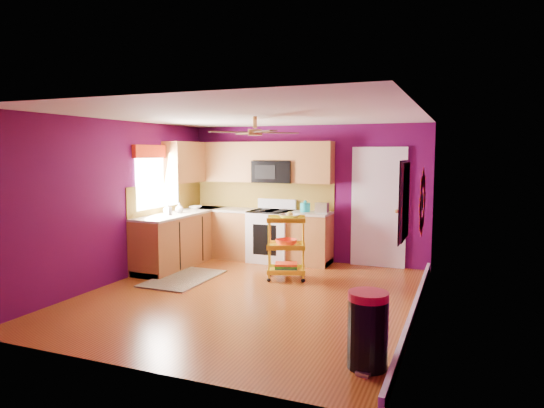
% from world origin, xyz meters
% --- Properties ---
extents(ground, '(5.00, 5.00, 0.00)m').
position_xyz_m(ground, '(0.00, 0.00, 0.00)').
color(ground, brown).
rests_on(ground, ground).
extents(room_envelope, '(4.54, 5.04, 2.52)m').
position_xyz_m(room_envelope, '(0.03, 0.00, 1.63)').
color(room_envelope, '#500942').
rests_on(room_envelope, ground).
extents(lower_cabinets, '(2.81, 2.31, 0.94)m').
position_xyz_m(lower_cabinets, '(-1.35, 1.82, 0.43)').
color(lower_cabinets, brown).
rests_on(lower_cabinets, ground).
extents(electric_range, '(0.76, 0.66, 1.13)m').
position_xyz_m(electric_range, '(-0.55, 2.17, 0.48)').
color(electric_range, white).
rests_on(electric_range, ground).
extents(upper_cabinetry, '(2.80, 2.30, 1.26)m').
position_xyz_m(upper_cabinetry, '(-1.24, 2.17, 1.80)').
color(upper_cabinetry, brown).
rests_on(upper_cabinetry, ground).
extents(left_window, '(0.08, 1.35, 1.08)m').
position_xyz_m(left_window, '(-2.22, 1.05, 1.74)').
color(left_window, white).
rests_on(left_window, ground).
extents(panel_door, '(0.95, 0.11, 2.15)m').
position_xyz_m(panel_door, '(1.35, 2.47, 1.02)').
color(panel_door, white).
rests_on(panel_door, ground).
extents(right_wall_art, '(0.04, 2.74, 1.04)m').
position_xyz_m(right_wall_art, '(2.23, -0.34, 1.44)').
color(right_wall_art, black).
rests_on(right_wall_art, ground).
extents(ceiling_fan, '(1.01, 1.01, 0.26)m').
position_xyz_m(ceiling_fan, '(0.00, 0.20, 2.29)').
color(ceiling_fan, '#BF8C3F').
rests_on(ceiling_fan, ground).
extents(shag_rug, '(0.85, 1.39, 0.02)m').
position_xyz_m(shag_rug, '(-1.36, 0.43, 0.01)').
color(shag_rug, black).
rests_on(shag_rug, ground).
extents(rolling_cart, '(0.71, 0.61, 1.08)m').
position_xyz_m(rolling_cart, '(0.17, 1.05, 0.55)').
color(rolling_cart, yellow).
rests_on(rolling_cart, ground).
extents(trash_can, '(0.45, 0.46, 0.72)m').
position_xyz_m(trash_can, '(1.96, -1.66, 0.36)').
color(trash_can, black).
rests_on(trash_can, ground).
extents(teal_kettle, '(0.18, 0.18, 0.21)m').
position_xyz_m(teal_kettle, '(0.08, 2.24, 1.02)').
color(teal_kettle, teal).
rests_on(teal_kettle, lower_cabinets).
extents(toaster, '(0.22, 0.15, 0.18)m').
position_xyz_m(toaster, '(0.40, 2.21, 1.03)').
color(toaster, beige).
rests_on(toaster, lower_cabinets).
extents(soap_bottle_a, '(0.09, 0.10, 0.21)m').
position_xyz_m(soap_bottle_a, '(-1.94, 0.91, 1.04)').
color(soap_bottle_a, '#EA3F72').
rests_on(soap_bottle_a, lower_cabinets).
extents(soap_bottle_b, '(0.14, 0.14, 0.18)m').
position_xyz_m(soap_bottle_b, '(-1.93, 1.24, 1.03)').
color(soap_bottle_b, white).
rests_on(soap_bottle_b, lower_cabinets).
extents(counter_dish, '(0.23, 0.23, 0.06)m').
position_xyz_m(counter_dish, '(-1.99, 1.89, 0.97)').
color(counter_dish, white).
rests_on(counter_dish, lower_cabinets).
extents(counter_cup, '(0.13, 0.13, 0.10)m').
position_xyz_m(counter_cup, '(-2.05, 1.04, 0.99)').
color(counter_cup, white).
rests_on(counter_cup, lower_cabinets).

